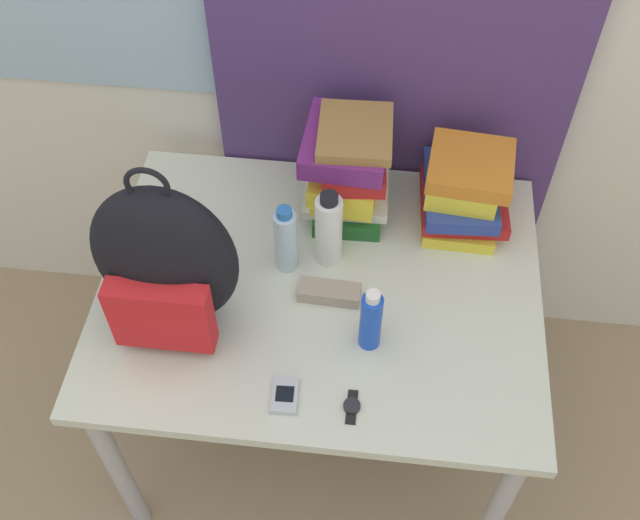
% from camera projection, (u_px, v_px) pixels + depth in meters
% --- Properties ---
extents(desk, '(1.08, 0.85, 0.72)m').
position_uv_depth(desk, '(320.00, 306.00, 1.91)').
color(desk, beige).
rests_on(desk, ground_plane).
extents(backpack, '(0.32, 0.20, 0.48)m').
position_uv_depth(backpack, '(165.00, 263.00, 1.62)').
color(backpack, black).
rests_on(backpack, desk).
extents(book_stack_left, '(0.22, 0.27, 0.28)m').
position_uv_depth(book_stack_left, '(349.00, 167.00, 1.90)').
color(book_stack_left, '#1E5623').
rests_on(book_stack_left, desk).
extents(book_stack_center, '(0.23, 0.28, 0.21)m').
position_uv_depth(book_stack_center, '(463.00, 189.00, 1.91)').
color(book_stack_center, yellow).
rests_on(book_stack_center, desk).
extents(water_bottle, '(0.06, 0.06, 0.20)m').
position_uv_depth(water_bottle, '(286.00, 240.00, 1.81)').
color(water_bottle, silver).
rests_on(water_bottle, desk).
extents(sports_bottle, '(0.07, 0.07, 0.23)m').
position_uv_depth(sports_bottle, '(329.00, 229.00, 1.81)').
color(sports_bottle, white).
rests_on(sports_bottle, desk).
extents(sunscreen_bottle, '(0.05, 0.05, 0.19)m').
position_uv_depth(sunscreen_bottle, '(371.00, 320.00, 1.67)').
color(sunscreen_bottle, blue).
rests_on(sunscreen_bottle, desk).
extents(cell_phone, '(0.06, 0.09, 0.02)m').
position_uv_depth(cell_phone, '(285.00, 396.00, 1.64)').
color(cell_phone, '#B7BCC6').
rests_on(cell_phone, desk).
extents(sunglasses_case, '(0.15, 0.06, 0.04)m').
position_uv_depth(sunglasses_case, '(329.00, 292.00, 1.80)').
color(sunglasses_case, gray).
rests_on(sunglasses_case, desk).
extents(wristwatch, '(0.04, 0.08, 0.01)m').
position_uv_depth(wristwatch, '(352.00, 406.00, 1.63)').
color(wristwatch, black).
rests_on(wristwatch, desk).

